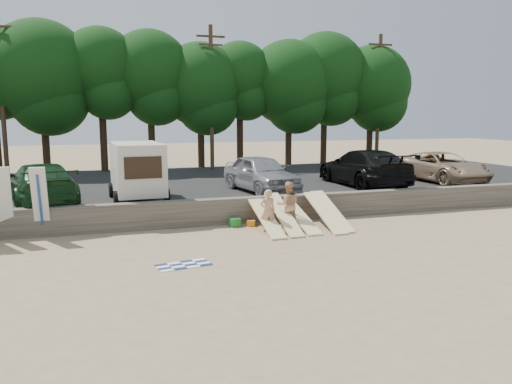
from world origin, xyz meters
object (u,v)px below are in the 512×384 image
Objects in this scene: beachgoer_a at (268,211)px; car_4 at (442,167)px; car_2 at (261,173)px; car_1 at (42,183)px; car_3 at (364,167)px; beachgoer_b at (288,205)px; cooler at (235,223)px; box_trailer at (137,168)px.

car_4 is at bearing -152.20° from beachgoer_a.
car_2 is 10.15m from car_4.
car_1 is 0.90× the size of car_3.
car_1 reaches higher than beachgoer_b.
car_2 is at bearing 179.19° from car_4.
car_2 reaches higher than car_1.
car_3 is 1.11× the size of car_4.
cooler is (-7.74, -4.10, -1.44)m from car_3.
beachgoer_b is at bearing -104.87° from car_2.
box_trailer is 6.51m from beachgoer_b.
beachgoer_a is 0.97m from beachgoer_b.
car_2 is 0.79× the size of car_3.
cooler is at bearing -10.85° from beachgoer_b.
box_trailer is 15.77m from car_4.
beachgoer_b is (-0.43, -4.58, -0.66)m from car_2.
car_3 is at bearing -139.33° from beachgoer_a.
car_3 is at bearing 177.53° from car_4.
car_1 is 3.17× the size of beachgoer_b.
car_1 is (-3.68, 0.34, -0.52)m from box_trailer.
car_4 is 13.14m from cooler.
box_trailer is 6.06m from beachgoer_a.
car_1 is 1.00× the size of car_4.
car_4 is 12.66m from beachgoer_a.
box_trailer is 0.69× the size of car_1.
beachgoer_b is (5.14, -3.83, -1.14)m from box_trailer.
car_2 is at bearing -82.32° from beachgoer_b.
car_1 is 14.75m from car_3.
car_1 is 3.57× the size of beachgoer_a.
beachgoer_b is at bearing 142.50° from car_1.
car_3 is (14.73, 0.74, 0.09)m from car_1.
car_3 is at bearing 170.69° from car_1.
cooler is (3.31, -3.02, -1.86)m from box_trailer.
car_2 is at bearing -102.10° from beachgoer_a.
beachgoer_b is (-10.58, -4.94, -0.60)m from car_4.
car_2 is 5.15m from beachgoer_a.
box_trailer is 0.68× the size of car_4.
car_1 is 9.77m from beachgoer_b.
car_4 is at bearing -141.89° from beachgoer_b.
car_4 is at bearing -179.93° from car_3.
cooler is (-1.82, 0.81, -0.71)m from beachgoer_b.
car_3 reaches higher than beachgoer_a.
beachgoer_a is at bearing 33.22° from beachgoer_b.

